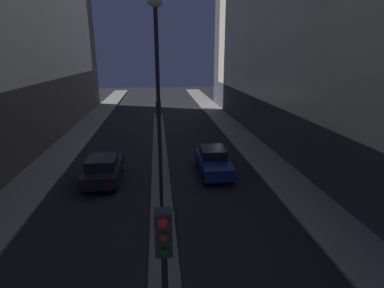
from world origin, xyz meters
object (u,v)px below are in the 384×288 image
at_px(street_lamp, 157,60).
at_px(traffic_light_mid, 159,120).
at_px(car_left_lane, 104,169).
at_px(traffic_light_near, 164,264).
at_px(traffic_light_far, 158,95).
at_px(car_right_lane, 213,161).

bearing_deg(street_lamp, traffic_light_mid, 90.00).
xyz_separation_m(traffic_light_mid, car_left_lane, (-3.20, -1.58, -2.42)).
distance_m(traffic_light_near, street_lamp, 7.87).
bearing_deg(traffic_light_mid, traffic_light_near, -90.00).
relative_size(traffic_light_far, car_right_lane, 1.02).
distance_m(traffic_light_near, traffic_light_mid, 13.08).
relative_size(traffic_light_far, car_left_lane, 1.00).
relative_size(traffic_light_near, traffic_light_mid, 1.00).
bearing_deg(traffic_light_far, car_left_lane, -103.33).
xyz_separation_m(street_lamp, car_left_lane, (-3.20, 4.49, -5.99)).
relative_size(street_lamp, car_left_lane, 2.18).
bearing_deg(traffic_light_far, traffic_light_near, -90.00).
xyz_separation_m(traffic_light_mid, street_lamp, (0.00, -6.07, 3.57)).
bearing_deg(street_lamp, traffic_light_far, 90.00).
height_order(traffic_light_mid, car_left_lane, traffic_light_mid).
xyz_separation_m(car_left_lane, car_right_lane, (6.40, 0.46, 0.01)).
distance_m(traffic_light_mid, street_lamp, 7.04).
xyz_separation_m(traffic_light_far, car_left_lane, (-3.20, -13.49, -2.42)).
height_order(traffic_light_mid, car_right_lane, traffic_light_mid).
bearing_deg(car_left_lane, street_lamp, -54.54).
bearing_deg(car_right_lane, traffic_light_near, -104.97).
xyz_separation_m(traffic_light_far, street_lamp, (0.00, -17.99, 3.57)).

